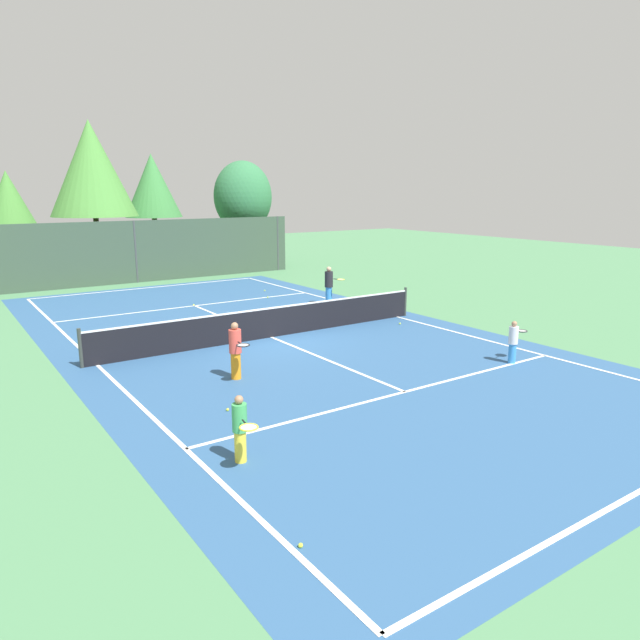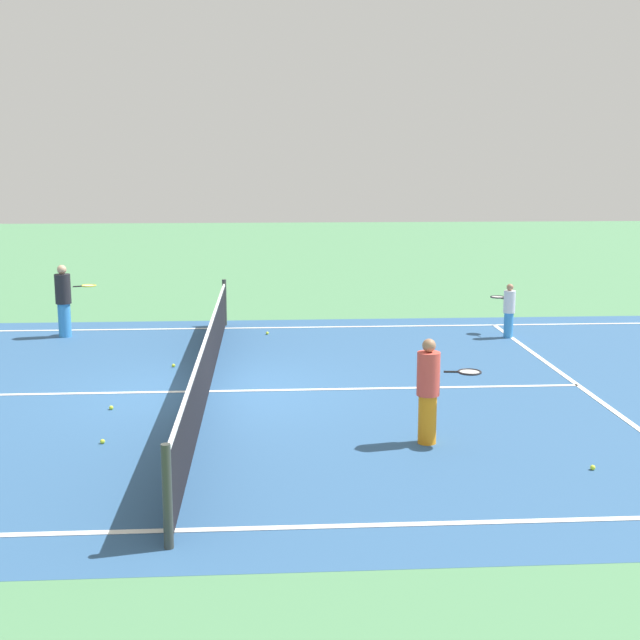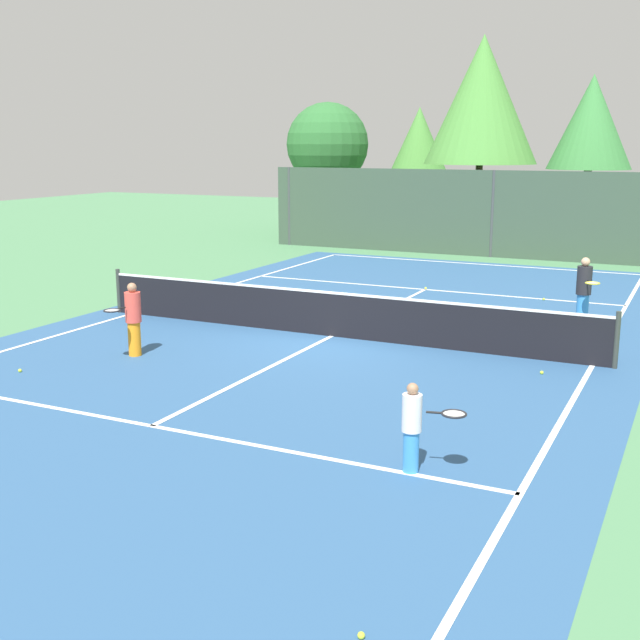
% 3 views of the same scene
% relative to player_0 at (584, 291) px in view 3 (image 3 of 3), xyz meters
% --- Properties ---
extents(ground_plane, '(80.00, 80.00, 0.00)m').
position_rel_player_0_xyz_m(ground_plane, '(-4.79, -3.47, -0.83)').
color(ground_plane, '#4C8456').
extents(court_surface, '(13.00, 25.00, 0.01)m').
position_rel_player_0_xyz_m(court_surface, '(-4.79, -3.47, -0.83)').
color(court_surface, '#2D5684').
rests_on(court_surface, ground_plane).
extents(tennis_net, '(11.90, 0.10, 1.10)m').
position_rel_player_0_xyz_m(tennis_net, '(-4.79, -3.47, -0.32)').
color(tennis_net, '#333833').
rests_on(tennis_net, ground_plane).
extents(perimeter_fence, '(18.00, 0.12, 3.20)m').
position_rel_player_0_xyz_m(perimeter_fence, '(-4.79, 10.53, 0.77)').
color(perimeter_fence, '#384C3D').
rests_on(perimeter_fence, ground_plane).
extents(tree_0, '(3.32, 3.32, 6.82)m').
position_rel_player_0_xyz_m(tree_0, '(-2.13, 15.13, 4.13)').
color(tree_0, brown).
rests_on(tree_0, ground_plane).
extents(tree_1, '(2.99, 2.99, 5.76)m').
position_rel_player_0_xyz_m(tree_1, '(-9.70, 16.31, 3.24)').
color(tree_1, brown).
rests_on(tree_1, ground_plane).
extents(tree_2, '(3.79, 3.79, 6.01)m').
position_rel_player_0_xyz_m(tree_2, '(-13.74, 15.18, 3.26)').
color(tree_2, brown).
rests_on(tree_2, ground_plane).
extents(tree_4, '(4.44, 4.44, 8.29)m').
position_rel_player_0_xyz_m(tree_4, '(-6.02, 13.04, 4.98)').
color(tree_4, brown).
rests_on(tree_4, ground_plane).
extents(player_0, '(0.64, 0.91, 1.61)m').
position_rel_player_0_xyz_m(player_0, '(0.00, 0.00, 0.00)').
color(player_0, '#388CD8').
rests_on(player_0, ground_plane).
extents(player_2, '(0.40, 0.89, 1.48)m').
position_rel_player_0_xyz_m(player_2, '(-7.66, -6.69, -0.06)').
color(player_2, orange).
rests_on(player_2, ground_plane).
extents(player_3, '(0.84, 0.46, 1.20)m').
position_rel_player_0_xyz_m(player_3, '(-0.69, -9.79, -0.20)').
color(player_3, '#388CD8').
rests_on(player_3, ground_plane).
extents(tennis_ball_1, '(0.07, 0.07, 0.07)m').
position_rel_player_0_xyz_m(tennis_ball_1, '(-0.06, -4.47, -0.80)').
color(tennis_ball_1, '#CCE533').
rests_on(tennis_ball_1, ground_plane).
extents(tennis_ball_2, '(0.07, 0.07, 0.07)m').
position_rel_player_0_xyz_m(tennis_ball_2, '(0.11, -13.37, -0.80)').
color(tennis_ball_2, '#CCE533').
rests_on(tennis_ball_2, ground_plane).
extents(tennis_ball_3, '(0.07, 0.07, 0.07)m').
position_rel_player_0_xyz_m(tennis_ball_3, '(-4.80, 3.01, -0.80)').
color(tennis_ball_3, '#CCE533').
rests_on(tennis_ball_3, ground_plane).
extents(tennis_ball_4, '(0.07, 0.07, 0.07)m').
position_rel_player_0_xyz_m(tennis_ball_4, '(-9.81, 0.75, -0.80)').
color(tennis_ball_4, '#CCE533').
rests_on(tennis_ball_4, ground_plane).
extents(tennis_ball_5, '(0.07, 0.07, 0.07)m').
position_rel_player_0_xyz_m(tennis_ball_5, '(-0.62, 4.42, -0.80)').
color(tennis_ball_5, '#CCE533').
rests_on(tennis_ball_5, ground_plane).
extents(tennis_ball_6, '(0.07, 0.07, 0.07)m').
position_rel_player_0_xyz_m(tennis_ball_6, '(-5.76, -2.02, -0.80)').
color(tennis_ball_6, '#CCE533').
rests_on(tennis_ball_6, ground_plane).
extents(tennis_ball_7, '(0.07, 0.07, 0.07)m').
position_rel_player_0_xyz_m(tennis_ball_7, '(-3.01, -2.69, -0.80)').
color(tennis_ball_7, '#CCE533').
rests_on(tennis_ball_7, ground_plane).
extents(tennis_ball_8, '(0.07, 0.07, 0.07)m').
position_rel_player_0_xyz_m(tennis_ball_8, '(-1.38, 2.79, -0.80)').
color(tennis_ball_8, '#CCE533').
rests_on(tennis_ball_8, ground_plane).
extents(tennis_ball_9, '(0.07, 0.07, 0.07)m').
position_rel_player_0_xyz_m(tennis_ball_9, '(-8.81, -8.57, -0.80)').
color(tennis_ball_9, '#CCE533').
rests_on(tennis_ball_9, ground_plane).
extents(tennis_ball_10, '(0.07, 0.07, 0.07)m').
position_rel_player_0_xyz_m(tennis_ball_10, '(-7.40, -2.19, -0.80)').
color(tennis_ball_10, '#CCE533').
rests_on(tennis_ball_10, ground_plane).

